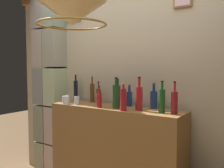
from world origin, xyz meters
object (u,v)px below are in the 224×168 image
at_px(liquor_bottle_amaro, 92,92).
at_px(glass_tumbler_rocks, 67,99).
at_px(liquor_bottle_vodka, 154,99).
at_px(liquor_bottle_scotch, 129,98).
at_px(liquor_bottle_sherry, 99,100).
at_px(liquor_bottle_rye, 116,96).
at_px(glass_tumbler_highball, 65,100).
at_px(liquor_bottle_tequila, 123,99).
at_px(liquor_bottle_rum, 174,102).
at_px(pendant_lamp, 72,14).
at_px(liquor_bottle_brandy, 76,90).
at_px(liquor_bottle_vermouth, 162,100).
at_px(glass_tumbler_shot, 77,100).
at_px(liquor_bottle_bourbon, 139,97).
at_px(liquor_bottle_gin, 118,96).
at_px(liquor_bottle_port, 99,96).

distance_m(liquor_bottle_amaro, glass_tumbler_rocks, 0.31).
height_order(liquor_bottle_vodka, liquor_bottle_scotch, liquor_bottle_vodka).
relative_size(liquor_bottle_sherry, glass_tumbler_rocks, 2.58).
relative_size(liquor_bottle_rye, glass_tumbler_highball, 3.52).
relative_size(liquor_bottle_tequila, liquor_bottle_rum, 0.91).
bearing_deg(liquor_bottle_amaro, pendant_lamp, -58.77).
bearing_deg(liquor_bottle_brandy, liquor_bottle_amaro, -2.72).
distance_m(liquor_bottle_vermouth, glass_tumbler_rocks, 1.22).
xyz_separation_m(liquor_bottle_scotch, glass_tumbler_shot, (-0.56, -0.24, -0.04)).
distance_m(liquor_bottle_bourbon, liquor_bottle_sherry, 0.44).
distance_m(liquor_bottle_bourbon, pendant_lamp, 1.06).
xyz_separation_m(liquor_bottle_vodka, glass_tumbler_highball, (-0.98, -0.29, -0.05)).
xyz_separation_m(liquor_bottle_rye, pendant_lamp, (0.10, -0.76, 0.69)).
bearing_deg(liquor_bottle_sherry, liquor_bottle_gin, 58.46).
bearing_deg(liquor_bottle_amaro, glass_tumbler_rocks, -141.00).
xyz_separation_m(liquor_bottle_tequila, liquor_bottle_bourbon, (0.12, 0.11, 0.02)).
bearing_deg(liquor_bottle_vermouth, glass_tumbler_highball, -175.02).
bearing_deg(liquor_bottle_port, liquor_bottle_amaro, 164.31).
height_order(liquor_bottle_port, pendant_lamp, pendant_lamp).
height_order(liquor_bottle_vodka, glass_tumbler_shot, liquor_bottle_vodka).
height_order(liquor_bottle_brandy, liquor_bottle_sherry, liquor_bottle_brandy).
relative_size(liquor_bottle_vodka, liquor_bottle_gin, 0.91).
bearing_deg(liquor_bottle_port, glass_tumbler_highball, -139.77).
bearing_deg(liquor_bottle_port, glass_tumbler_shot, -126.57).
xyz_separation_m(liquor_bottle_vermouth, liquor_bottle_port, (-0.86, 0.15, -0.03)).
relative_size(liquor_bottle_rum, liquor_bottle_vodka, 1.10).
height_order(glass_tumbler_highball, pendant_lamp, pendant_lamp).
height_order(liquor_bottle_rum, glass_tumbler_rocks, liquor_bottle_rum).
distance_m(liquor_bottle_vodka, liquor_bottle_gin, 0.40).
bearing_deg(liquor_bottle_gin, liquor_bottle_rum, -7.13).
bearing_deg(liquor_bottle_bourbon, liquor_bottle_sherry, -169.08).
xyz_separation_m(liquor_bottle_amaro, glass_tumbler_shot, (-0.03, -0.24, -0.08)).
relative_size(liquor_bottle_tequila, pendant_lamp, 0.51).
bearing_deg(glass_tumbler_rocks, glass_tumbler_highball, -56.01).
xyz_separation_m(liquor_bottle_rye, liquor_bottle_gin, (-0.06, 0.13, -0.01)).
relative_size(liquor_bottle_port, glass_tumbler_highball, 2.80).
bearing_deg(glass_tumbler_highball, liquor_bottle_amaro, 58.87).
relative_size(liquor_bottle_gin, glass_tumbler_shot, 3.26).
bearing_deg(glass_tumbler_highball, liquor_bottle_sherry, 1.88).
relative_size(liquor_bottle_rum, glass_tumbler_shot, 3.24).
height_order(liquor_bottle_port, liquor_bottle_scotch, liquor_bottle_port).
xyz_separation_m(liquor_bottle_rum, liquor_bottle_scotch, (-0.57, 0.16, -0.02)).
relative_size(liquor_bottle_vodka, pendant_lamp, 0.51).
bearing_deg(pendant_lamp, liquor_bottle_vodka, 76.85).
bearing_deg(liquor_bottle_tequila, pendant_lamp, -93.53).
bearing_deg(liquor_bottle_sherry, glass_tumbler_rocks, 171.81).
relative_size(liquor_bottle_brandy, glass_tumbler_highball, 3.72).
distance_m(liquor_bottle_rye, glass_tumbler_shot, 0.52).
relative_size(liquor_bottle_gin, glass_tumbler_highball, 3.27).
relative_size(liquor_bottle_port, liquor_bottle_sherry, 1.13).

